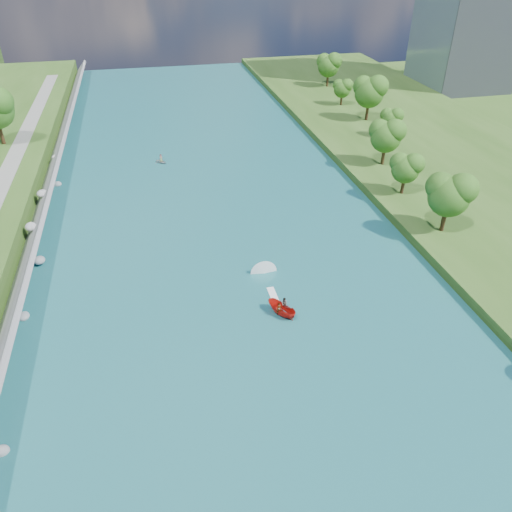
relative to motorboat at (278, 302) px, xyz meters
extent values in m
plane|color=#2D5119|center=(-4.79, -6.74, -0.77)|extent=(260.00, 260.00, 0.00)
cube|color=#1A5C64|center=(-4.79, 13.26, -0.72)|extent=(55.00, 240.00, 0.10)
cube|color=slate|center=(-30.64, 13.26, 1.03)|extent=(3.54, 236.00, 4.05)
ellipsoid|color=gray|center=(-28.92, -14.21, -0.56)|extent=(1.36, 1.16, 1.07)
ellipsoid|color=gray|center=(-29.85, 4.64, -0.46)|extent=(1.27, 1.58, 0.87)
ellipsoid|color=gray|center=(-29.45, 16.18, -0.04)|extent=(1.49, 1.71, 1.04)
ellipsoid|color=gray|center=(-31.02, 22.66, 1.85)|extent=(1.58, 1.82, 1.21)
ellipsoid|color=gray|center=(-30.88, 34.08, 1.74)|extent=(1.65, 2.10, 1.06)
ellipsoid|color=gray|center=(-29.75, 42.44, -0.52)|extent=(1.46, 1.31, 0.98)
ellipsoid|color=gray|center=(-30.62, 52.02, 1.00)|extent=(1.59, 2.02, 0.91)
ellipsoid|color=#165517|center=(27.65, 10.15, 6.04)|extent=(6.38, 6.38, 10.63)
ellipsoid|color=#165517|center=(27.67, 22.90, 4.89)|extent=(5.00, 5.00, 8.33)
ellipsoid|color=#165517|center=(29.87, 35.24, 5.79)|extent=(6.08, 6.08, 10.14)
ellipsoid|color=#165517|center=(37.70, 48.84, 4.39)|extent=(4.39, 4.39, 7.32)
ellipsoid|color=#165517|center=(37.65, 60.65, 6.67)|extent=(7.13, 7.13, 11.89)
ellipsoid|color=#165517|center=(36.23, 73.27, 4.53)|extent=(4.56, 4.56, 7.61)
ellipsoid|color=#165517|center=(38.99, 91.30, 6.05)|extent=(6.39, 6.39, 10.65)
imported|color=red|center=(-0.02, -1.57, 0.11)|extent=(3.53, 4.25, 1.57)
imported|color=#66605B|center=(-0.42, -1.97, 0.51)|extent=(0.61, 0.40, 1.66)
imported|color=#66605B|center=(0.48, -1.07, 0.47)|extent=(0.98, 0.96, 1.59)
cube|color=white|center=(-0.02, 1.43, -0.64)|extent=(0.90, 5.00, 0.06)
imported|color=gray|center=(-10.77, 48.73, -0.42)|extent=(2.96, 3.01, 0.51)
imported|color=#66605B|center=(-10.77, 48.73, 0.31)|extent=(0.81, 0.62, 1.47)
camera|label=1|loc=(-13.27, -45.78, 37.63)|focal=35.00mm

